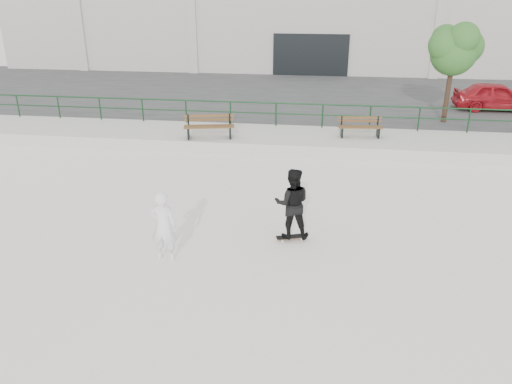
# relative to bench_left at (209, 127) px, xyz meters

# --- Properties ---
(ground) EXTENTS (120.00, 120.00, 0.00)m
(ground) POSITION_rel_bench_left_xyz_m (3.47, -8.64, -0.95)
(ground) COLOR white
(ground) RESTS_ON ground
(ledge) EXTENTS (30.00, 3.00, 0.50)m
(ledge) POSITION_rel_bench_left_xyz_m (3.47, 0.86, -0.70)
(ledge) COLOR beige
(ledge) RESTS_ON ground
(parking_strip) EXTENTS (60.00, 14.00, 0.50)m
(parking_strip) POSITION_rel_bench_left_xyz_m (3.47, 9.36, -0.70)
(parking_strip) COLOR #373737
(parking_strip) RESTS_ON ground
(railing) EXTENTS (28.00, 0.06, 1.03)m
(railing) POSITION_rel_bench_left_xyz_m (3.47, 2.16, 0.29)
(railing) COLOR #163D1F
(railing) RESTS_ON ledge
(commercial_building) EXTENTS (44.20, 16.33, 8.00)m
(commercial_building) POSITION_rel_bench_left_xyz_m (3.47, 23.35, 3.62)
(commercial_building) COLOR beige
(commercial_building) RESTS_ON ground
(bench_left) EXTENTS (2.07, 0.98, 0.92)m
(bench_left) POSITION_rel_bench_left_xyz_m (0.00, 0.00, 0.00)
(bench_left) COLOR #4E391B
(bench_left) RESTS_ON ledge
(bench_right) EXTENTS (1.79, 0.66, 0.81)m
(bench_right) POSITION_rel_bench_left_xyz_m (5.99, 0.96, -0.06)
(bench_right) COLOR #4E391B
(bench_right) RESTS_ON ledge
(tree) EXTENTS (2.43, 2.16, 4.31)m
(tree) POSITION_rel_bench_left_xyz_m (9.90, 3.86, 2.78)
(tree) COLOR #412E20
(tree) RESTS_ON parking_strip
(red_car) EXTENTS (3.95, 1.59, 1.35)m
(red_car) POSITION_rel_bench_left_xyz_m (12.80, 6.58, 0.22)
(red_car) COLOR #AE151E
(red_car) RESTS_ON parking_strip
(skateboard) EXTENTS (0.80, 0.45, 0.09)m
(skateboard) POSITION_rel_bench_left_xyz_m (3.82, -7.28, -0.88)
(skateboard) COLOR black
(skateboard) RESTS_ON ground
(standing_skater) EXTENTS (0.97, 0.79, 1.89)m
(standing_skater) POSITION_rel_bench_left_xyz_m (3.82, -7.28, 0.08)
(standing_skater) COLOR black
(standing_skater) RESTS_ON skateboard
(seated_skater) EXTENTS (0.67, 0.46, 1.79)m
(seated_skater) POSITION_rel_bench_left_xyz_m (0.85, -8.72, -0.06)
(seated_skater) COLOR white
(seated_skater) RESTS_ON ground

